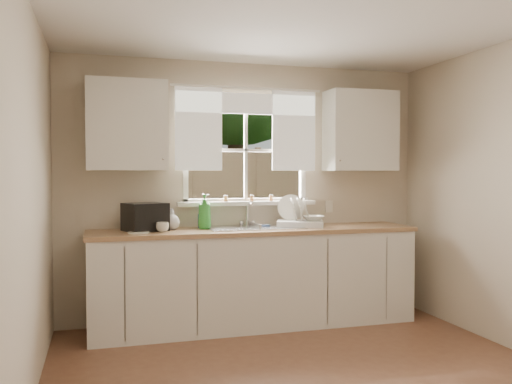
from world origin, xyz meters
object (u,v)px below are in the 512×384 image
object	(u,v)px
dish_rack	(299,220)
cup	(162,227)
soap_bottle_a	(205,211)
black_appliance	(145,217)

from	to	relation	value
dish_rack	cup	size ratio (longest dim) A/B	4.75
dish_rack	soap_bottle_a	distance (m)	0.92
soap_bottle_a	cup	size ratio (longest dim) A/B	2.91
soap_bottle_a	cup	xyz separation A→B (m)	(-0.41, -0.18, -0.12)
dish_rack	cup	bearing A→B (deg)	-174.17
dish_rack	black_appliance	xyz separation A→B (m)	(-1.46, 0.02, 0.06)
soap_bottle_a	black_appliance	size ratio (longest dim) A/B	0.95
black_appliance	soap_bottle_a	bearing A→B (deg)	-19.12
dish_rack	cup	xyz separation A→B (m)	(-1.32, -0.14, -0.02)
dish_rack	black_appliance	distance (m)	1.46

